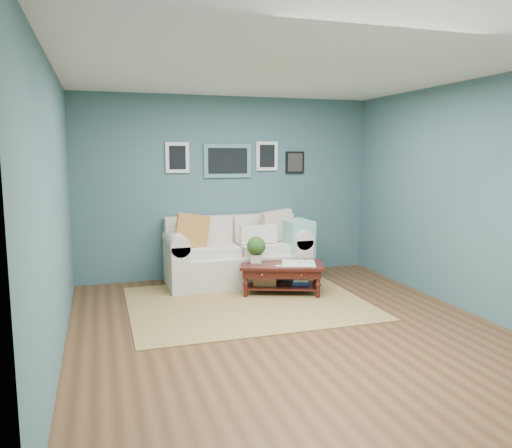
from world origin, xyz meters
name	(u,v)px	position (x,y,z in m)	size (l,w,h in m)	color
room_shell	(286,202)	(0.00, 0.06, 1.36)	(5.00, 5.02, 2.70)	brown
area_rug	(247,303)	(-0.15, 0.98, 0.01)	(2.89, 2.31, 0.01)	brown
loveseat	(242,253)	(0.08, 2.03, 0.43)	(2.05, 0.93, 1.06)	white
coffee_table	(277,268)	(0.37, 1.33, 0.34)	(1.23, 0.96, 0.76)	black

